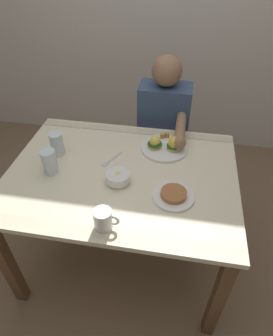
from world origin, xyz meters
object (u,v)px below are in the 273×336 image
at_px(water_glass_near, 57,145).
at_px(side_plate, 173,195).
at_px(dining_table, 122,187).
at_px(coffee_mug, 104,219).
at_px(fruit_bowl, 117,178).
at_px(fork, 111,160).
at_px(diner_person, 163,128).
at_px(water_glass_far, 50,163).
at_px(eggs_benedict_plate, 165,146).

distance_m(water_glass_near, side_plate, 0.70).
height_order(water_glass_near, side_plate, water_glass_near).
distance_m(dining_table, side_plate, 0.34).
xyz_separation_m(coffee_mug, side_plate, (0.28, 0.23, -0.04)).
xyz_separation_m(dining_table, fruit_bowl, (-0.00, -0.08, 0.14)).
relative_size(fork, side_plate, 0.73).
xyz_separation_m(dining_table, side_plate, (0.28, -0.14, 0.12)).
height_order(dining_table, diner_person, diner_person).
height_order(fruit_bowl, fork, fruit_bowl).
bearing_deg(side_plate, water_glass_far, 173.23).
distance_m(fork, water_glass_near, 0.31).
bearing_deg(coffee_mug, side_plate, 38.97).
distance_m(dining_table, diner_person, 0.62).
bearing_deg(fruit_bowl, dining_table, 87.64).
bearing_deg(water_glass_near, side_plate, -19.12).
relative_size(water_glass_far, side_plate, 0.67).
relative_size(eggs_benedict_plate, water_glass_far, 2.01).
height_order(eggs_benedict_plate, coffee_mug, coffee_mug).
height_order(dining_table, water_glass_far, water_glass_far).
bearing_deg(fruit_bowl, fork, 114.48).
xyz_separation_m(fruit_bowl, water_glass_far, (-0.36, 0.02, 0.03)).
xyz_separation_m(dining_table, diner_person, (0.16, 0.60, 0.02)).
relative_size(water_glass_far, diner_person, 0.12).
bearing_deg(fork, coffee_mug, -79.66).
height_order(eggs_benedict_plate, fruit_bowl, eggs_benedict_plate).
xyz_separation_m(fruit_bowl, water_glass_near, (-0.38, 0.17, 0.03)).
distance_m(water_glass_far, diner_person, 0.86).
height_order(coffee_mug, water_glass_near, water_glass_near).
bearing_deg(coffee_mug, fruit_bowl, 91.40).
xyz_separation_m(fruit_bowl, coffee_mug, (0.01, -0.28, 0.02)).
relative_size(dining_table, side_plate, 6.00).
distance_m(fruit_bowl, fork, 0.18).
height_order(water_glass_far, diner_person, diner_person).
bearing_deg(fork, water_glass_near, 178.46).
xyz_separation_m(dining_table, water_glass_near, (-0.38, 0.10, 0.17)).
height_order(dining_table, water_glass_near, water_glass_near).
xyz_separation_m(coffee_mug, water_glass_far, (-0.37, 0.30, 0.01)).
xyz_separation_m(dining_table, water_glass_far, (-0.36, -0.06, 0.17)).
relative_size(dining_table, diner_person, 1.05).
xyz_separation_m(fork, side_plate, (0.36, -0.22, 0.01)).
bearing_deg(coffee_mug, eggs_benedict_plate, 71.45).
distance_m(dining_table, water_glass_far, 0.40).
bearing_deg(fork, fruit_bowl, -65.52).
xyz_separation_m(water_glass_near, water_glass_far, (0.02, -0.15, -0.00)).
height_order(coffee_mug, water_glass_far, water_glass_far).
bearing_deg(water_glass_far, side_plate, -6.77).
relative_size(dining_table, water_glass_far, 8.93).
bearing_deg(fork, eggs_benedict_plate, 28.58).
xyz_separation_m(eggs_benedict_plate, side_plate, (0.08, -0.38, -0.01)).
xyz_separation_m(fork, water_glass_far, (-0.28, -0.15, 0.06)).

